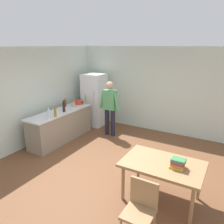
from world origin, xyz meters
TOP-DOWN VIEW (x-y plane):
  - ground_plane at (0.00, 0.00)m, footprint 14.00×14.00m
  - wall_back at (0.00, 3.00)m, footprint 6.40×0.12m
  - wall_left at (-2.60, 0.20)m, footprint 0.12×5.60m
  - kitchen_counter at (-2.00, 0.80)m, footprint 0.64×2.20m
  - refrigerator at (-1.90, 2.40)m, footprint 0.70×0.67m
  - person at (-0.95, 1.85)m, footprint 0.70×0.22m
  - dining_table at (1.40, -0.30)m, footprint 1.40×0.90m
  - chair at (1.40, -1.27)m, footprint 0.42×0.42m
  - cooking_pot at (-2.03, 1.69)m, footprint 0.40×0.28m
  - utensil_jar at (-1.99, 1.39)m, footprint 0.11×0.11m
  - bottle_beer_brown at (-2.20, 1.25)m, footprint 0.06×0.06m
  - bottle_oil_amber at (-1.76, 0.36)m, footprint 0.06×0.06m
  - bottle_vinegar_tall at (-1.83, 1.82)m, footprint 0.06×0.06m
  - bottle_wine_dark at (-1.86, 0.81)m, footprint 0.08×0.08m
  - bottle_water_clear at (-1.75, 0.12)m, footprint 0.07×0.07m
  - book_stack at (1.66, -0.33)m, footprint 0.24×0.21m

SIDE VIEW (x-z plane):
  - ground_plane at x=0.00m, z-range 0.00..0.00m
  - kitchen_counter at x=-2.00m, z-range 0.00..0.90m
  - chair at x=1.40m, z-range 0.08..0.99m
  - dining_table at x=1.40m, z-range 0.30..1.05m
  - book_stack at x=1.66m, z-range 0.75..0.92m
  - refrigerator at x=-1.90m, z-range 0.00..1.80m
  - cooking_pot at x=-2.03m, z-range 0.90..1.02m
  - person at x=-0.95m, z-range 0.13..1.83m
  - utensil_jar at x=-1.99m, z-range 0.82..1.14m
  - bottle_beer_brown at x=-2.20m, z-range 0.88..1.14m
  - bottle_oil_amber at x=-1.76m, z-range 0.88..1.16m
  - bottle_water_clear at x=-1.75m, z-range 0.88..1.18m
  - bottle_vinegar_tall at x=-1.83m, z-range 0.88..1.20m
  - bottle_wine_dark at x=-1.86m, z-range 0.88..1.22m
  - wall_back at x=0.00m, z-range 0.00..2.70m
  - wall_left at x=-2.60m, z-range 0.00..2.70m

